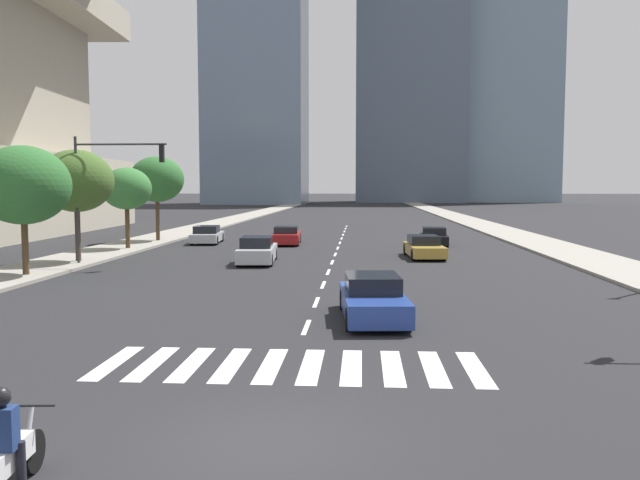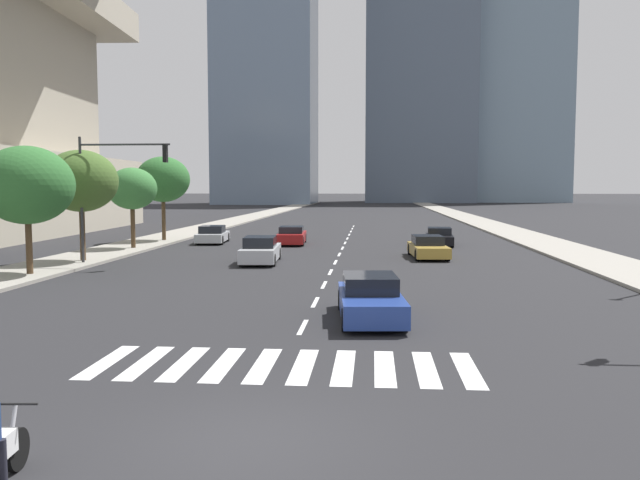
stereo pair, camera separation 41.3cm
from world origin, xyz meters
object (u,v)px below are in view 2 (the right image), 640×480
Objects in this scene: sedan_black_0 at (439,237)px; street_tree_third at (132,189)px; sedan_silver_3 at (213,235)px; sedan_gold_4 at (428,248)px; street_tree_nearest at (27,185)px; street_tree_fourth at (163,180)px; traffic_signal_far at (113,177)px; sedan_blue_2 at (370,299)px; sedan_silver_5 at (261,251)px; street_tree_second at (81,181)px; sedan_red_1 at (292,236)px.

street_tree_third reaches higher than sedan_black_0.
sedan_silver_3 reaches higher than sedan_gold_4.
sedan_black_0 is 26.47m from street_tree_nearest.
traffic_signal_far is at bearing -81.61° from street_tree_fourth.
sedan_silver_3 is at bearing -161.11° from sedan_blue_2.
street_tree_nearest is (-3.77, -17.83, 3.48)m from sedan_silver_3.
sedan_silver_5 is at bearing -159.67° from sedan_silver_3.
traffic_signal_far is at bearing -75.48° from street_tree_third.
sedan_silver_3 reaches higher than sedan_black_0.
sedan_black_0 is 23.39m from street_tree_second.
traffic_signal_far reaches higher than sedan_blue_2.
sedan_blue_2 is 0.84× the size of street_tree_nearest.
sedan_blue_2 is at bearing -43.64° from traffic_signal_far.
street_tree_third is at bearing 90.00° from street_tree_second.
sedan_black_0 is 0.74× the size of street_tree_fourth.
sedan_silver_3 is (-15.93, 0.49, 0.02)m from sedan_black_0.
street_tree_fourth is at bearing -119.97° from sedan_gold_4.
street_tree_third reaches higher than sedan_silver_3.
sedan_red_1 is 1.04× the size of sedan_silver_3.
sedan_red_1 is 25.96m from sedan_blue_2.
street_tree_second is (-3.77, -12.54, 3.71)m from sedan_silver_3.
sedan_gold_4 is 20.84m from street_tree_nearest.
sedan_gold_4 is at bearing -6.27° from sedan_black_0.
sedan_silver_5 is at bearing 33.73° from street_tree_nearest.
sedan_silver_5 is 15.88m from street_tree_fourth.
street_tree_nearest is at bearing -44.65° from sedan_black_0.
sedan_blue_2 is 1.04× the size of sedan_silver_3.
sedan_red_1 reaches higher than sedan_silver_3.
sedan_blue_2 is 0.99× the size of sedan_gold_4.
street_tree_fourth is (-19.70, 1.15, 3.97)m from sedan_black_0.
sedan_silver_5 is 0.84× the size of street_tree_second.
sedan_blue_2 is 0.98× the size of sedan_silver_5.
street_tree_nearest is 0.93× the size of street_tree_fourth.
sedan_blue_2 reaches higher than sedan_black_0.
sedan_silver_3 is 0.76× the size of street_tree_fourth.
street_tree_nearest is at bearing 148.22° from sedan_red_1.
street_tree_fourth is (-0.00, 6.06, 0.66)m from street_tree_third.
sedan_silver_5 is 11.65m from street_tree_nearest.
street_tree_second is (0.00, 5.29, 0.23)m from street_tree_nearest.
sedan_black_0 is 0.94× the size of sedan_blue_2.
street_tree_third is at bearing 104.52° from traffic_signal_far.
sedan_red_1 is at bearing -99.46° from sedan_silver_3.
sedan_blue_2 is at bearing -6.32° from sedan_black_0.
traffic_signal_far reaches higher than street_tree_third.
street_tree_second is at bearing 138.72° from sedan_red_1.
street_tree_third is (-3.77, -5.40, 3.29)m from sedan_silver_3.
sedan_blue_2 is (-4.61, -25.32, 0.05)m from sedan_black_0.
traffic_signal_far is (-17.63, -12.91, 3.94)m from sedan_black_0.
sedan_black_0 is at bearing -46.76° from sedan_silver_5.
sedan_silver_5 is at bearing -162.46° from sedan_blue_2.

